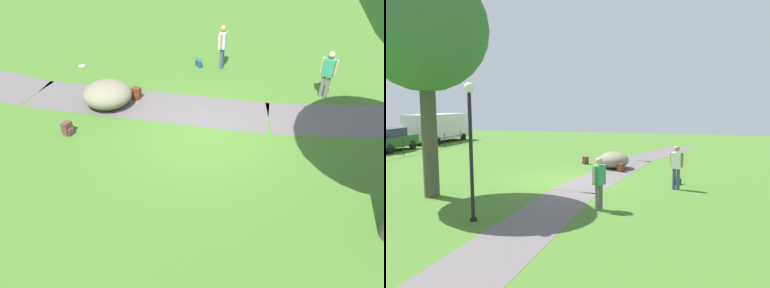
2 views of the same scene
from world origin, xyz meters
The scene contains 15 objects.
ground_plane centered at (0.00, 0.00, 0.00)m, with size 48.00×48.00×0.00m, color #416D26.
footpath_segment_near centered at (-6.01, -0.57, 0.00)m, with size 8.10×2.37×0.01m.
footpath_segment_mid centered at (1.89, -1.67, 0.00)m, with size 8.21×3.51×0.01m.
footpath_segment_far centered at (9.50, -4.03, 0.00)m, with size 8.11×4.78×0.01m.
large_shade_tree centered at (-3.80, 3.87, 5.73)m, with size 4.25×4.25×7.90m.
lamp_post centered at (-5.92, 1.11, 2.35)m, with size 0.28×0.28×3.84m.
lawn_boulder centered at (3.14, -1.65, 0.42)m, with size 1.81×1.73×0.83m.
woman_with_handbag centered at (-0.80, -4.53, 0.97)m, with size 0.35×0.49×1.67m.
man_near_boulder centered at (-4.09, -2.14, 0.95)m, with size 0.45×0.39×1.65m.
handbag_on_grass centered at (0.09, -4.62, 0.14)m, with size 0.38×0.38×0.31m.
backpack_by_boulder centered at (2.26, -2.09, 0.19)m, with size 0.33×0.33×0.40m.
spare_backpack_on_lawn centered at (4.04, 0.00, 0.19)m, with size 0.34×0.34×0.40m.
frisbee_on_grass centered at (4.75, -4.72, 0.01)m, with size 0.24×0.24×0.02m.
parked_sedan_red centered at (6.04, 13.75, 0.80)m, with size 3.88×1.84×1.56m.
delivery_van centered at (11.80, 14.09, 1.27)m, with size 5.84×2.81×2.30m.
Camera 2 is at (-15.02, -4.02, 3.33)m, focal length 34.53 mm.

